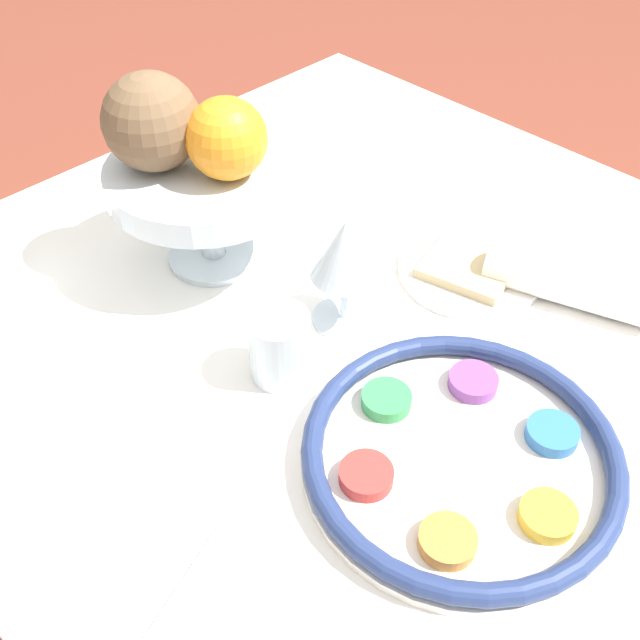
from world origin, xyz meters
The scene contains 11 objects.
dining_table centered at (0.00, 0.00, 0.38)m, with size 1.18×0.93×0.77m.
seder_plate centered at (-0.10, 0.09, 0.78)m, with size 0.29×0.29×0.03m.
wine_glass centered at (0.11, 0.03, 0.86)m, with size 0.07×0.07×0.13m.
fruit_stand centered at (0.29, 0.06, 0.87)m, with size 0.22×0.22×0.13m.
orange_fruit centered at (0.26, 0.05, 0.94)m, with size 0.09×0.09×0.09m.
coconut centered at (0.33, 0.09, 0.95)m, with size 0.10×0.10×0.10m.
bread_plate centered at (0.06, -0.14, 0.77)m, with size 0.17×0.17×0.02m.
napkin_roll centered at (-0.05, -0.18, 0.79)m, with size 0.19×0.11×0.05m.
cup_near centered at (0.10, 0.13, 0.81)m, with size 0.06×0.06×0.08m.
fork_left centered at (-0.06, 0.35, 0.77)m, with size 0.08×0.16×0.01m.
fork_right centered at (-0.03, 0.35, 0.77)m, with size 0.07×0.16×0.01m.
Camera 1 is at (-0.30, 0.47, 1.34)m, focal length 42.00 mm.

